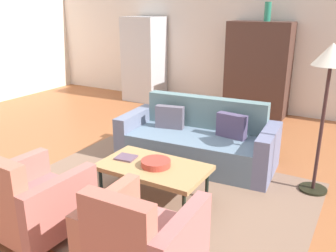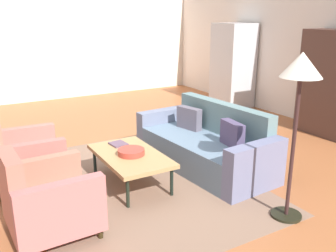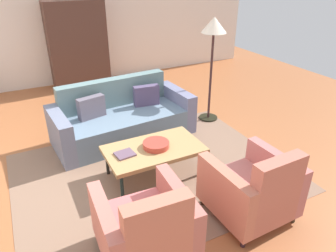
{
  "view_description": "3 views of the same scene",
  "coord_description": "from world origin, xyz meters",
  "px_view_note": "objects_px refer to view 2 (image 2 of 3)",
  "views": [
    {
      "loc": [
        2.43,
        -3.48,
        2.09
      ],
      "look_at": [
        0.33,
        0.16,
        0.68
      ],
      "focal_mm": 38.56,
      "sensor_mm": 36.0,
      "label": 1
    },
    {
      "loc": [
        4.39,
        -2.15,
        2.07
      ],
      "look_at": [
        0.5,
        0.12,
        0.69
      ],
      "focal_mm": 39.71,
      "sensor_mm": 36.0,
      "label": 2
    },
    {
      "loc": [
        -0.9,
        -3.48,
        2.43
      ],
      "look_at": [
        0.73,
        -0.28,
        0.59
      ],
      "focal_mm": 33.79,
      "sensor_mm": 36.0,
      "label": 3
    }
  ],
  "objects_px": {
    "fruit_bowl": "(131,152)",
    "refrigerator": "(233,66)",
    "armchair_left": "(22,160)",
    "cabinet": "(336,84)",
    "coffee_table": "(130,156)",
    "book_stack": "(118,144)",
    "couch": "(208,146)",
    "floor_lamp": "(300,81)",
    "armchair_right": "(45,202)"
  },
  "relations": [
    {
      "from": "fruit_bowl",
      "to": "cabinet",
      "type": "xyz_separation_m",
      "value": [
        -0.05,
        3.84,
        0.46
      ]
    },
    {
      "from": "couch",
      "to": "armchair_left",
      "type": "relative_size",
      "value": 2.46
    },
    {
      "from": "couch",
      "to": "book_stack",
      "type": "distance_m",
      "value": 1.24
    },
    {
      "from": "fruit_bowl",
      "to": "refrigerator",
      "type": "relative_size",
      "value": 0.18
    },
    {
      "from": "coffee_table",
      "to": "armchair_right",
      "type": "bearing_deg",
      "value": -62.7
    },
    {
      "from": "couch",
      "to": "cabinet",
      "type": "bearing_deg",
      "value": -94.21
    },
    {
      "from": "armchair_left",
      "to": "refrigerator",
      "type": "bearing_deg",
      "value": 114.82
    },
    {
      "from": "couch",
      "to": "coffee_table",
      "type": "relative_size",
      "value": 1.8
    },
    {
      "from": "cabinet",
      "to": "coffee_table",
      "type": "bearing_deg",
      "value": -89.8
    },
    {
      "from": "book_stack",
      "to": "floor_lamp",
      "type": "bearing_deg",
      "value": 29.39
    },
    {
      "from": "couch",
      "to": "fruit_bowl",
      "type": "height_order",
      "value": "couch"
    },
    {
      "from": "armchair_left",
      "to": "book_stack",
      "type": "height_order",
      "value": "armchair_left"
    },
    {
      "from": "coffee_table",
      "to": "refrigerator",
      "type": "bearing_deg",
      "value": 124.66
    },
    {
      "from": "floor_lamp",
      "to": "book_stack",
      "type": "bearing_deg",
      "value": -150.61
    },
    {
      "from": "couch",
      "to": "armchair_right",
      "type": "distance_m",
      "value": 2.43
    },
    {
      "from": "couch",
      "to": "refrigerator",
      "type": "distance_m",
      "value": 3.68
    },
    {
      "from": "armchair_left",
      "to": "book_stack",
      "type": "bearing_deg",
      "value": 81.89
    },
    {
      "from": "armchair_right",
      "to": "book_stack",
      "type": "distance_m",
      "value": 1.53
    },
    {
      "from": "book_stack",
      "to": "cabinet",
      "type": "height_order",
      "value": "cabinet"
    },
    {
      "from": "refrigerator",
      "to": "floor_lamp",
      "type": "xyz_separation_m",
      "value": [
        4.13,
        -2.65,
        0.52
      ]
    },
    {
      "from": "book_stack",
      "to": "floor_lamp",
      "type": "height_order",
      "value": "floor_lamp"
    },
    {
      "from": "coffee_table",
      "to": "cabinet",
      "type": "xyz_separation_m",
      "value": [
        -0.01,
        3.84,
        0.53
      ]
    },
    {
      "from": "book_stack",
      "to": "cabinet",
      "type": "xyz_separation_m",
      "value": [
        0.36,
        3.83,
        0.49
      ]
    },
    {
      "from": "couch",
      "to": "floor_lamp",
      "type": "xyz_separation_m",
      "value": [
        1.55,
        -0.1,
        1.16
      ]
    },
    {
      "from": "refrigerator",
      "to": "floor_lamp",
      "type": "distance_m",
      "value": 4.93
    },
    {
      "from": "fruit_bowl",
      "to": "cabinet",
      "type": "distance_m",
      "value": 3.87
    },
    {
      "from": "armchair_left",
      "to": "cabinet",
      "type": "xyz_separation_m",
      "value": [
        0.59,
        5.01,
        0.56
      ]
    },
    {
      "from": "armchair_left",
      "to": "floor_lamp",
      "type": "bearing_deg",
      "value": 49.19
    },
    {
      "from": "armchair_right",
      "to": "floor_lamp",
      "type": "bearing_deg",
      "value": 65.47
    },
    {
      "from": "coffee_table",
      "to": "refrigerator",
      "type": "relative_size",
      "value": 0.65
    },
    {
      "from": "coffee_table",
      "to": "armchair_left",
      "type": "relative_size",
      "value": 1.36
    },
    {
      "from": "armchair_left",
      "to": "fruit_bowl",
      "type": "height_order",
      "value": "armchair_left"
    },
    {
      "from": "fruit_bowl",
      "to": "cabinet",
      "type": "relative_size",
      "value": 0.18
    },
    {
      "from": "book_stack",
      "to": "fruit_bowl",
      "type": "bearing_deg",
      "value": -0.62
    },
    {
      "from": "book_stack",
      "to": "refrigerator",
      "type": "distance_m",
      "value": 4.36
    },
    {
      "from": "coffee_table",
      "to": "book_stack",
      "type": "bearing_deg",
      "value": 179.33
    },
    {
      "from": "fruit_bowl",
      "to": "floor_lamp",
      "type": "xyz_separation_m",
      "value": [
        1.51,
        1.09,
        1.01
      ]
    },
    {
      "from": "armchair_right",
      "to": "floor_lamp",
      "type": "relative_size",
      "value": 0.51
    },
    {
      "from": "coffee_table",
      "to": "armchair_right",
      "type": "distance_m",
      "value": 1.31
    },
    {
      "from": "armchair_right",
      "to": "refrigerator",
      "type": "xyz_separation_m",
      "value": [
        -3.18,
        4.9,
        0.58
      ]
    },
    {
      "from": "coffee_table",
      "to": "armchair_left",
      "type": "bearing_deg",
      "value": -117.35
    },
    {
      "from": "armchair_left",
      "to": "armchair_right",
      "type": "distance_m",
      "value": 1.21
    },
    {
      "from": "armchair_right",
      "to": "book_stack",
      "type": "xyz_separation_m",
      "value": [
        -0.98,
        1.17,
        0.07
      ]
    },
    {
      "from": "armchair_left",
      "to": "fruit_bowl",
      "type": "bearing_deg",
      "value": 64.25
    },
    {
      "from": "couch",
      "to": "refrigerator",
      "type": "height_order",
      "value": "refrigerator"
    },
    {
      "from": "couch",
      "to": "floor_lamp",
      "type": "relative_size",
      "value": 1.26
    },
    {
      "from": "couch",
      "to": "coffee_table",
      "type": "distance_m",
      "value": 1.19
    },
    {
      "from": "cabinet",
      "to": "floor_lamp",
      "type": "relative_size",
      "value": 1.05
    },
    {
      "from": "armchair_left",
      "to": "book_stack",
      "type": "distance_m",
      "value": 1.19
    },
    {
      "from": "book_stack",
      "to": "coffee_table",
      "type": "bearing_deg",
      "value": -0.67
    }
  ]
}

